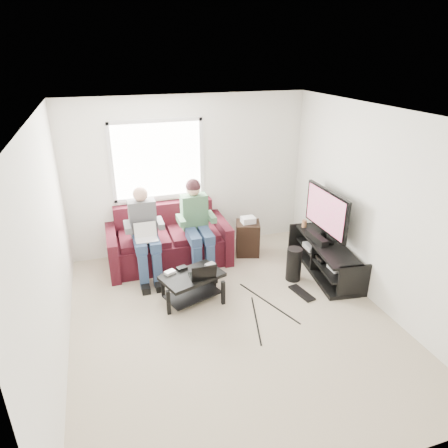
# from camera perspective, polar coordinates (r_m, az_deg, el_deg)

# --- Properties ---
(floor) EXTENTS (4.50, 4.50, 0.00)m
(floor) POSITION_cam_1_polar(r_m,az_deg,el_deg) (5.33, 1.12, -13.49)
(floor) COLOR #BDAA93
(floor) RESTS_ON ground
(ceiling) EXTENTS (4.50, 4.50, 0.00)m
(ceiling) POSITION_cam_1_polar(r_m,az_deg,el_deg) (4.29, 1.40, 15.35)
(ceiling) COLOR white
(ceiling) RESTS_ON wall_back
(wall_back) EXTENTS (4.50, 0.00, 4.50)m
(wall_back) POSITION_cam_1_polar(r_m,az_deg,el_deg) (6.70, -5.05, 6.92)
(wall_back) COLOR white
(wall_back) RESTS_ON floor
(wall_front) EXTENTS (4.50, 0.00, 4.50)m
(wall_front) POSITION_cam_1_polar(r_m,az_deg,el_deg) (2.96, 16.27, -18.02)
(wall_front) COLOR white
(wall_front) RESTS_ON floor
(wall_left) EXTENTS (0.00, 4.50, 4.50)m
(wall_left) POSITION_cam_1_polar(r_m,az_deg,el_deg) (4.49, -23.72, -3.82)
(wall_left) COLOR white
(wall_left) RESTS_ON floor
(wall_right) EXTENTS (0.00, 4.50, 4.50)m
(wall_right) POSITION_cam_1_polar(r_m,az_deg,el_deg) (5.60, 21.02, 1.96)
(wall_right) COLOR white
(wall_right) RESTS_ON floor
(window) EXTENTS (1.48, 0.04, 1.28)m
(window) POSITION_cam_1_polar(r_m,az_deg,el_deg) (6.51, -9.44, 8.95)
(window) COLOR white
(window) RESTS_ON wall_back
(sofa) EXTENTS (1.93, 0.97, 0.91)m
(sofa) POSITION_cam_1_polar(r_m,az_deg,el_deg) (6.58, -7.92, -2.62)
(sofa) COLOR #441121
(sofa) RESTS_ON floor
(person_left) EXTENTS (0.40, 0.70, 1.38)m
(person_left) POSITION_cam_1_polar(r_m,az_deg,el_deg) (6.03, -11.27, -0.87)
(person_left) COLOR navy
(person_left) RESTS_ON sofa
(person_right) EXTENTS (0.40, 0.71, 1.42)m
(person_right) POSITION_cam_1_polar(r_m,az_deg,el_deg) (6.15, -3.95, 0.65)
(person_right) COLOR navy
(person_right) RESTS_ON sofa
(laptop_silver) EXTENTS (0.33, 0.24, 0.24)m
(laptop_silver) POSITION_cam_1_polar(r_m,az_deg,el_deg) (5.88, -11.04, -1.68)
(laptop_silver) COLOR silver
(laptop_silver) RESTS_ON person_left
(coffee_table) EXTENTS (0.93, 0.74, 0.41)m
(coffee_table) POSITION_cam_1_polar(r_m,az_deg,el_deg) (5.55, -4.56, -8.19)
(coffee_table) COLOR black
(coffee_table) RESTS_ON floor
(laptop_black) EXTENTS (0.40, 0.33, 0.24)m
(laptop_black) POSITION_cam_1_polar(r_m,az_deg,el_deg) (5.39, -3.19, -6.36)
(laptop_black) COLOR black
(laptop_black) RESTS_ON coffee_table
(controller_a) EXTENTS (0.16, 0.14, 0.04)m
(controller_a) POSITION_cam_1_polar(r_m,az_deg,el_deg) (5.54, -7.73, -6.85)
(controller_a) COLOR silver
(controller_a) RESTS_ON coffee_table
(controller_b) EXTENTS (0.16, 0.13, 0.04)m
(controller_b) POSITION_cam_1_polar(r_m,az_deg,el_deg) (5.62, -6.04, -6.30)
(controller_b) COLOR black
(controller_b) RESTS_ON coffee_table
(controller_c) EXTENTS (0.17, 0.14, 0.04)m
(controller_c) POSITION_cam_1_polar(r_m,az_deg,el_deg) (5.67, -2.00, -5.85)
(controller_c) COLOR gray
(controller_c) RESTS_ON coffee_table
(tv_stand) EXTENTS (0.67, 1.61, 0.52)m
(tv_stand) POSITION_cam_1_polar(r_m,az_deg,el_deg) (6.42, 14.20, -4.86)
(tv_stand) COLOR black
(tv_stand) RESTS_ON floor
(tv) EXTENTS (0.12, 1.10, 0.81)m
(tv) POSITION_cam_1_polar(r_m,az_deg,el_deg) (6.19, 14.39, 1.62)
(tv) COLOR black
(tv) RESTS_ON tv_stand
(soundbar) EXTENTS (0.12, 0.50, 0.10)m
(soundbar) POSITION_cam_1_polar(r_m,az_deg,el_deg) (6.29, 13.11, -1.95)
(soundbar) COLOR black
(soundbar) RESTS_ON tv_stand
(drink_cup) EXTENTS (0.08, 0.08, 0.12)m
(drink_cup) POSITION_cam_1_polar(r_m,az_deg,el_deg) (6.73, 11.40, 0.05)
(drink_cup) COLOR #AA7249
(drink_cup) RESTS_ON tv_stand
(console_white) EXTENTS (0.30, 0.22, 0.06)m
(console_white) POSITION_cam_1_polar(r_m,az_deg,el_deg) (6.10, 16.20, -5.94)
(console_white) COLOR silver
(console_white) RESTS_ON tv_stand
(console_grey) EXTENTS (0.34, 0.26, 0.08)m
(console_grey) POSITION_cam_1_polar(r_m,az_deg,el_deg) (6.61, 12.95, -3.07)
(console_grey) COLOR gray
(console_grey) RESTS_ON tv_stand
(console_black) EXTENTS (0.38, 0.30, 0.07)m
(console_black) POSITION_cam_1_polar(r_m,az_deg,el_deg) (6.35, 14.50, -4.45)
(console_black) COLOR black
(console_black) RESTS_ON tv_stand
(subwoofer) EXTENTS (0.23, 0.23, 0.52)m
(subwoofer) POSITION_cam_1_polar(r_m,az_deg,el_deg) (6.12, 9.95, -5.68)
(subwoofer) COLOR black
(subwoofer) RESTS_ON floor
(keyboard_floor) EXTENTS (0.23, 0.47, 0.02)m
(keyboard_floor) POSITION_cam_1_polar(r_m,az_deg,el_deg) (5.92, 11.04, -9.64)
(keyboard_floor) COLOR black
(keyboard_floor) RESTS_ON floor
(end_table) EXTENTS (0.39, 0.39, 0.67)m
(end_table) POSITION_cam_1_polar(r_m,az_deg,el_deg) (6.77, 3.40, -1.92)
(end_table) COLOR black
(end_table) RESTS_ON floor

